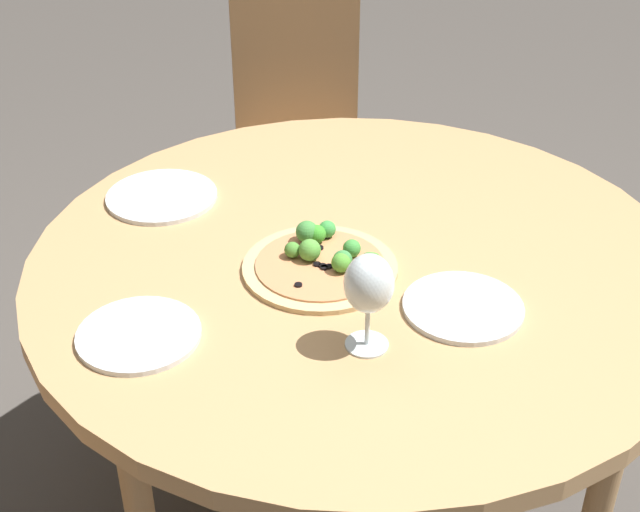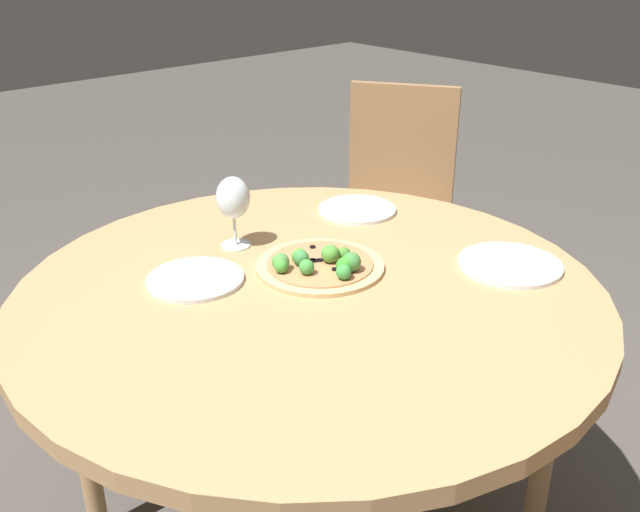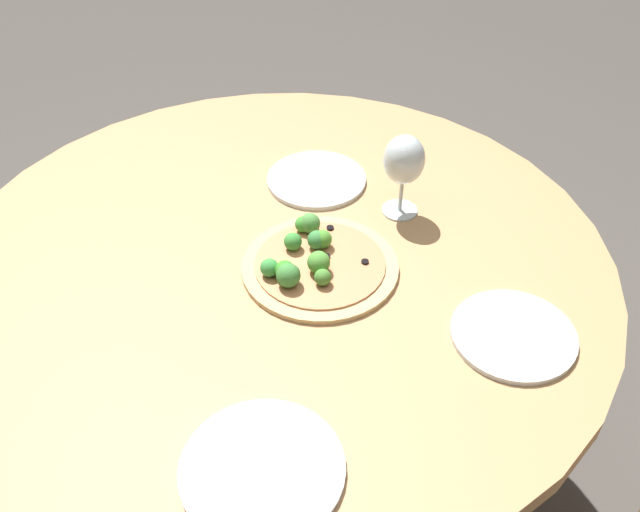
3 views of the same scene
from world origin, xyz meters
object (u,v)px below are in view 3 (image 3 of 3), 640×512
(wine_glass, at_px, (404,161))
(plate_side, at_px, (513,335))
(pizza, at_px, (315,262))
(plate_near, at_px, (316,179))
(plate_far, at_px, (262,469))

(wine_glass, xyz_separation_m, plate_side, (0.38, -0.04, -0.11))
(pizza, height_order, plate_near, pizza)
(pizza, distance_m, wine_glass, 0.26)
(plate_side, bearing_deg, plate_near, -174.02)
(wine_glass, relative_size, plate_near, 0.83)
(wine_glass, bearing_deg, plate_near, -151.96)
(wine_glass, bearing_deg, plate_side, -5.35)
(pizza, height_order, plate_side, pizza)
(plate_far, bearing_deg, plate_near, 143.84)
(pizza, height_order, plate_far, pizza)
(plate_near, relative_size, plate_side, 1.01)
(pizza, height_order, wine_glass, wine_glass)
(plate_side, bearing_deg, plate_far, -88.12)
(pizza, relative_size, wine_glass, 1.66)
(wine_glass, distance_m, plate_near, 0.23)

